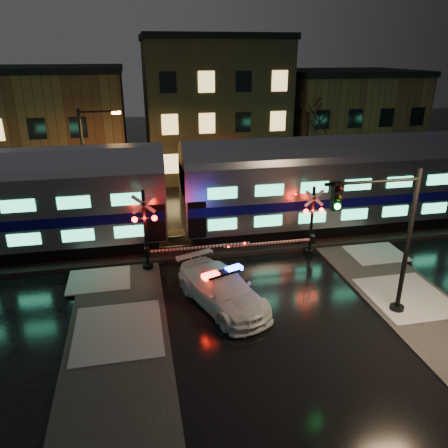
{
  "coord_description": "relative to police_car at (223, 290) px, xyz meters",
  "views": [
    {
      "loc": [
        -5.29,
        -18.35,
        10.69
      ],
      "look_at": [
        -0.98,
        2.5,
        2.2
      ],
      "focal_mm": 35.0,
      "sensor_mm": 36.0,
      "label": 1
    }
  ],
  "objects": [
    {
      "name": "ground",
      "position": [
        1.93,
        1.77,
        -0.81
      ],
      "size": [
        120.0,
        120.0,
        0.0
      ],
      "primitive_type": "plane",
      "color": "black",
      "rests_on": "ground"
    },
    {
      "name": "building_mid",
      "position": [
        3.93,
        24.27,
        4.94
      ],
      "size": [
        12.0,
        11.0,
        11.5
      ],
      "primitive_type": "cube",
      "color": "brown",
      "rests_on": "ground"
    },
    {
      "name": "building_right",
      "position": [
        16.93,
        23.77,
        3.44
      ],
      "size": [
        12.0,
        10.0,
        8.5
      ],
      "primitive_type": "cube",
      "color": "brown",
      "rests_on": "ground"
    },
    {
      "name": "streetlight",
      "position": [
        -6.17,
        10.77,
        3.52
      ],
      "size": [
        2.51,
        0.26,
        7.52
      ],
      "color": "black",
      "rests_on": "ground"
    },
    {
      "name": "police_car",
      "position": [
        0.0,
        0.0,
        0.0
      ],
      "size": [
        4.02,
        5.95,
        1.77
      ],
      "rotation": [
        0.0,
        0.0,
        0.35
      ],
      "color": "white",
      "rests_on": "ground"
    },
    {
      "name": "crossing_signal_right",
      "position": [
        5.46,
        4.07,
        0.83
      ],
      "size": [
        5.61,
        0.65,
        3.97
      ],
      "color": "black",
      "rests_on": "ground"
    },
    {
      "name": "sidewalk_left",
      "position": [
        -4.57,
        -4.23,
        -0.75
      ],
      "size": [
        4.0,
        20.0,
        0.12
      ],
      "primitive_type": "cube",
      "color": "#2D2D2D",
      "rests_on": "ground"
    },
    {
      "name": "train",
      "position": [
        -1.44,
        6.77,
        2.58
      ],
      "size": [
        51.0,
        3.12,
        5.92
      ],
      "color": "black",
      "rests_on": "ballast"
    },
    {
      "name": "ballast",
      "position": [
        1.93,
        6.77,
        -0.69
      ],
      "size": [
        90.0,
        4.2,
        0.24
      ],
      "primitive_type": "cube",
      "color": "black",
      "rests_on": "ground"
    },
    {
      "name": "crossing_signal_left",
      "position": [
        -2.79,
        4.08,
        0.98
      ],
      "size": [
        6.1,
        0.67,
        4.32
      ],
      "color": "black",
      "rests_on": "ground"
    },
    {
      "name": "traffic_light",
      "position": [
        6.34,
        -2.14,
        2.64
      ],
      "size": [
        4.2,
        0.73,
        6.49
      ],
      "rotation": [
        0.0,
        0.0,
        -0.12
      ],
      "color": "black",
      "rests_on": "ground"
    },
    {
      "name": "building_left",
      "position": [
        -11.07,
        23.77,
        3.69
      ],
      "size": [
        14.0,
        10.0,
        9.0
      ],
      "primitive_type": "cube",
      "color": "brown",
      "rests_on": "ground"
    }
  ]
}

